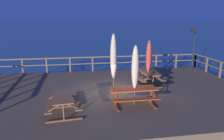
# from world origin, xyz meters

# --- Properties ---
(ground_plane) EXTENTS (600.00, 600.00, 0.00)m
(ground_plane) POSITION_xyz_m (0.00, 0.00, 0.00)
(ground_plane) COLOR navy
(wooden_deck) EXTENTS (14.83, 9.45, 0.90)m
(wooden_deck) POSITION_xyz_m (0.00, 0.00, 0.45)
(wooden_deck) COLOR brown
(wooden_deck) RESTS_ON ground
(railing_waterside_far) EXTENTS (14.63, 0.10, 1.09)m
(railing_waterside_far) POSITION_xyz_m (0.00, 4.57, 1.64)
(railing_waterside_far) COLOR brown
(railing_waterside_far) RESTS_ON wooden_deck
(picnic_table_back_left) EXTENTS (1.49, 2.18, 0.78)m
(picnic_table_back_left) POSITION_xyz_m (2.17, 1.03, 1.46)
(picnic_table_back_left) COLOR brown
(picnic_table_back_left) RESTS_ON wooden_deck
(picnic_table_front_left) EXTENTS (2.01, 1.40, 0.78)m
(picnic_table_front_left) POSITION_xyz_m (0.57, -1.85, 1.46)
(picnic_table_front_left) COLOR #993819
(picnic_table_front_left) RESTS_ON wooden_deck
(picnic_table_mid_centre) EXTENTS (1.56, 1.78, 0.78)m
(picnic_table_mid_centre) POSITION_xyz_m (-2.51, -2.37, 1.44)
(picnic_table_mid_centre) COLOR brown
(picnic_table_mid_centre) RESTS_ON wooden_deck
(patio_umbrella_short_mid) EXTENTS (0.32, 0.32, 2.59)m
(patio_umbrella_short_mid) POSITION_xyz_m (2.19, 0.99, 2.54)
(patio_umbrella_short_mid) COLOR #4C3828
(patio_umbrella_short_mid) RESTS_ON wooden_deck
(patio_umbrella_tall_mid_right) EXTENTS (0.32, 0.32, 2.69)m
(patio_umbrella_tall_mid_right) POSITION_xyz_m (0.60, -1.88, 2.61)
(patio_umbrella_tall_mid_right) COLOR #4C3828
(patio_umbrella_tall_mid_right) RESTS_ON wooden_deck
(patio_umbrella_tall_mid_left) EXTENTS (0.32, 0.32, 3.09)m
(patio_umbrella_tall_mid_left) POSITION_xyz_m (-0.12, -0.51, 2.86)
(patio_umbrella_tall_mid_left) COLOR #4C3828
(patio_umbrella_tall_mid_left) RESTS_ON wooden_deck
(lamp_post_hooked) EXTENTS (0.56, 0.50, 3.20)m
(lamp_post_hooked) POSITION_xyz_m (6.57, 3.90, 3.01)
(lamp_post_hooked) COLOR black
(lamp_post_hooked) RESTS_ON wooden_deck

